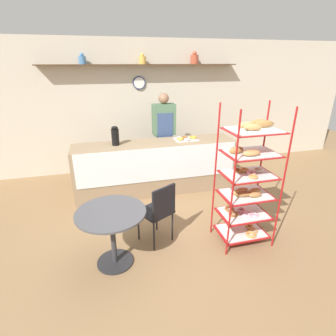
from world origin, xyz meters
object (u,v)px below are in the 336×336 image
cafe_table (112,224)px  donut_tray_counter (185,139)px  pastry_rack (247,181)px  coffee_carafe (115,136)px  person_worker (164,134)px  cafe_chair (159,209)px

cafe_table → donut_tray_counter: donut_tray_counter is taller
pastry_rack → donut_tray_counter: size_ratio=4.37×
coffee_carafe → donut_tray_counter: (1.25, 0.01, -0.14)m
pastry_rack → coffee_carafe: size_ratio=5.55×
person_worker → donut_tray_counter: 0.54m
person_worker → coffee_carafe: (-0.96, -0.47, 0.15)m
cafe_table → cafe_chair: bearing=21.1°
pastry_rack → cafe_table: size_ratio=2.30×
cafe_table → coffee_carafe: size_ratio=2.41×
cafe_table → donut_tray_counter: bearing=51.0°
coffee_carafe → donut_tray_counter: coffee_carafe is taller
cafe_chair → pastry_rack: bearing=140.3°
pastry_rack → donut_tray_counter: 1.80m
cafe_table → cafe_chair: 0.65m
cafe_table → cafe_chair: size_ratio=0.93×
person_worker → coffee_carafe: 1.08m
cafe_table → donut_tray_counter: 2.36m
cafe_chair → coffee_carafe: (-0.40, 1.57, 0.57)m
cafe_table → pastry_rack: bearing=0.7°
cafe_table → coffee_carafe: bearing=83.4°
pastry_rack → cafe_table: 1.73m
person_worker → cafe_table: person_worker is taller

